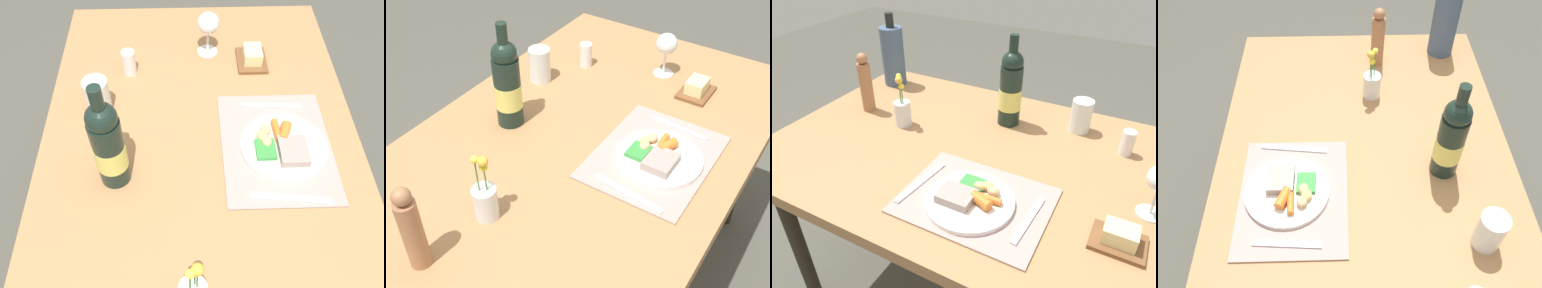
% 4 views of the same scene
% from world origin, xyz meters
% --- Properties ---
extents(ground_plane, '(8.00, 8.00, 0.00)m').
position_xyz_m(ground_plane, '(0.00, 0.00, 0.00)').
color(ground_plane, '#4E4D44').
extents(dining_table, '(1.51, 0.94, 0.73)m').
position_xyz_m(dining_table, '(0.00, 0.00, 0.67)').
color(dining_table, '#A7784C').
rests_on(dining_table, ground_plane).
extents(placemat, '(0.41, 0.31, 0.01)m').
position_xyz_m(placemat, '(0.05, -0.22, 0.74)').
color(placemat, '#A68F88').
rests_on(placemat, dining_table).
extents(dinner_plate, '(0.25, 0.25, 0.04)m').
position_xyz_m(dinner_plate, '(0.04, -0.23, 0.75)').
color(dinner_plate, white).
rests_on(dinner_plate, placemat).
extents(fork, '(0.04, 0.21, 0.00)m').
position_xyz_m(fork, '(-0.12, -0.23, 0.74)').
color(fork, silver).
rests_on(fork, placemat).
extents(knife, '(0.03, 0.19, 0.00)m').
position_xyz_m(knife, '(0.21, -0.22, 0.74)').
color(knife, silver).
rests_on(knife, placemat).
extents(water_tumbler, '(0.07, 0.07, 0.12)m').
position_xyz_m(water_tumbler, '(0.21, 0.31, 0.79)').
color(water_tumbler, silver).
rests_on(water_tumbler, dining_table).
extents(flower_vase, '(0.06, 0.06, 0.20)m').
position_xyz_m(flower_vase, '(-0.38, 0.04, 0.79)').
color(flower_vase, silver).
rests_on(flower_vase, dining_table).
extents(pepper_mill, '(0.05, 0.05, 0.23)m').
position_xyz_m(pepper_mill, '(-0.57, 0.07, 0.85)').
color(pepper_mill, '#A36D49').
rests_on(pepper_mill, dining_table).
extents(salt_shaker, '(0.04, 0.04, 0.09)m').
position_xyz_m(salt_shaker, '(0.38, 0.22, 0.78)').
color(salt_shaker, white).
rests_on(salt_shaker, dining_table).
extents(wine_glass, '(0.07, 0.07, 0.16)m').
position_xyz_m(wine_glass, '(0.48, -0.04, 0.85)').
color(wine_glass, white).
rests_on(wine_glass, dining_table).
extents(butter_dish, '(0.13, 0.10, 0.05)m').
position_xyz_m(butter_dish, '(0.43, -0.19, 0.76)').
color(butter_dish, brown).
rests_on(butter_dish, dining_table).
extents(wine_bottle, '(0.08, 0.08, 0.33)m').
position_xyz_m(wine_bottle, '(-0.04, 0.24, 0.87)').
color(wine_bottle, black).
rests_on(wine_bottle, dining_table).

